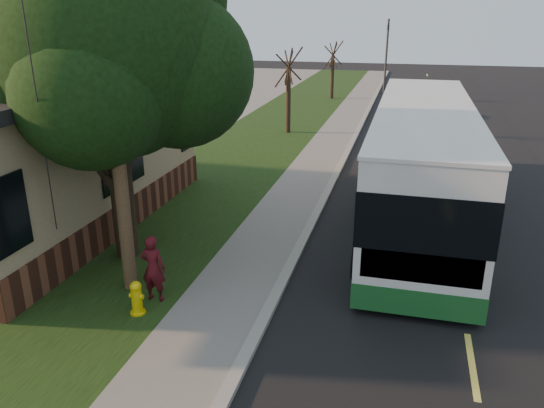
{
  "coord_description": "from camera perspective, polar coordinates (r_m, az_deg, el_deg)",
  "views": [
    {
      "loc": [
        2.5,
        -8.6,
        5.98
      ],
      "look_at": [
        -0.58,
        3.33,
        1.5
      ],
      "focal_mm": 35.0,
      "sensor_mm": 36.0,
      "label": 1
    }
  ],
  "objects": [
    {
      "name": "transit_bus",
      "position": [
        16.56,
        15.76,
        4.7
      ],
      "size": [
        2.93,
        12.7,
        3.43
      ],
      "color": "silver",
      "rests_on": "ground"
    },
    {
      "name": "skateboarder",
      "position": [
        11.68,
        -12.66,
        -6.74
      ],
      "size": [
        0.55,
        0.36,
        1.51
      ],
      "primitive_type": "imported",
      "rotation": [
        0.0,
        0.0,
        3.14
      ],
      "color": "#440D13",
      "rests_on": "grass_verge"
    },
    {
      "name": "road",
      "position": [
        19.59,
        18.14,
        1.2
      ],
      "size": [
        8.0,
        80.0,
        0.01
      ],
      "primitive_type": "cube",
      "color": "black",
      "rests_on": "ground"
    },
    {
      "name": "ground",
      "position": [
        10.77,
        -1.51,
        -13.76
      ],
      "size": [
        120.0,
        120.0,
        0.0
      ],
      "primitive_type": "plane",
      "color": "black",
      "rests_on": "ground"
    },
    {
      "name": "bare_tree_near",
      "position": [
        27.53,
        1.78,
        11.97
      ],
      "size": [
        1.38,
        1.21,
        4.31
      ],
      "color": "black",
      "rests_on": "grass_verge"
    },
    {
      "name": "sidewalk",
      "position": [
        19.83,
        3.63,
        2.51
      ],
      "size": [
        2.0,
        80.0,
        0.08
      ],
      "primitive_type": "cube",
      "color": "slate",
      "rests_on": "ground"
    },
    {
      "name": "building_lot",
      "position": [
        25.89,
        -27.24,
        4.43
      ],
      "size": [
        15.0,
        80.0,
        0.04
      ],
      "primitive_type": "cube",
      "color": "slate",
      "rests_on": "ground"
    },
    {
      "name": "traffic_signal",
      "position": [
        42.74,
        12.22,
        15.77
      ],
      "size": [
        0.18,
        0.22,
        5.5
      ],
      "color": "#2D2D30",
      "rests_on": "ground"
    },
    {
      "name": "utility_pole",
      "position": [
        11.29,
        -17.01,
        12.28
      ],
      "size": [
        2.86,
        3.21,
        9.07
      ],
      "color": "#473321",
      "rests_on": "ground"
    },
    {
      "name": "leafy_tree",
      "position": [
        13.1,
        -16.82,
        15.61
      ],
      "size": [
        6.3,
        6.0,
        7.8
      ],
      "color": "black",
      "rests_on": "grass_verge"
    },
    {
      "name": "distant_car",
      "position": [
        33.26,
        14.63,
        10.3
      ],
      "size": [
        2.32,
        4.6,
        1.5
      ],
      "primitive_type": "imported",
      "rotation": [
        0.0,
        0.0,
        -0.13
      ],
      "color": "black",
      "rests_on": "ground"
    },
    {
      "name": "grass_verge",
      "position": [
        20.74,
        -5.91,
        3.21
      ],
      "size": [
        5.0,
        80.0,
        0.07
      ],
      "primitive_type": "cube",
      "color": "black",
      "rests_on": "ground"
    },
    {
      "name": "fire_hydrant",
      "position": [
        11.43,
        -14.35,
        -9.73
      ],
      "size": [
        0.32,
        0.32,
        0.74
      ],
      "color": "yellow",
      "rests_on": "grass_verge"
    },
    {
      "name": "bare_tree_far",
      "position": [
        39.19,
        6.52,
        14.03
      ],
      "size": [
        1.38,
        1.21,
        4.03
      ],
      "color": "black",
      "rests_on": "grass_verge"
    },
    {
      "name": "curb",
      "position": [
        19.68,
        6.5,
        2.34
      ],
      "size": [
        0.25,
        80.0,
        0.12
      ],
      "primitive_type": "cube",
      "color": "gray",
      "rests_on": "ground"
    }
  ]
}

